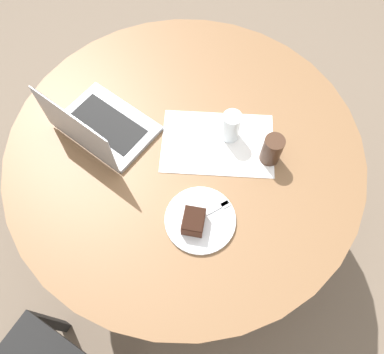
{
  "coord_description": "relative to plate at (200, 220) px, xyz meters",
  "views": [
    {
      "loc": [
        0.02,
        0.65,
        1.84
      ],
      "look_at": [
        -0.02,
        0.13,
        0.77
      ],
      "focal_mm": 35.0,
      "sensor_mm": 36.0,
      "label": 1
    }
  ],
  "objects": [
    {
      "name": "paper_document",
      "position": [
        -0.08,
        -0.28,
        -0.0
      ],
      "size": [
        0.41,
        0.3,
        0.0
      ],
      "rotation": [
        0.0,
        0.0,
        -0.13
      ],
      "color": "white",
      "rests_on": "dining_table"
    },
    {
      "name": "plate",
      "position": [
        0.0,
        0.0,
        0.0
      ],
      "size": [
        0.22,
        0.22,
        0.01
      ],
      "color": "silver",
      "rests_on": "dining_table"
    },
    {
      "name": "laptop",
      "position": [
        0.32,
        -0.35,
        0.03
      ],
      "size": [
        0.39,
        0.39,
        0.21
      ],
      "rotation": [
        0.0,
        0.0,
        8.7
      ],
      "color": "gray",
      "rests_on": "dining_table"
    },
    {
      "name": "water_glass",
      "position": [
        -0.13,
        -0.3,
        0.05
      ],
      "size": [
        0.06,
        0.06,
        0.12
      ],
      "color": "silver",
      "rests_on": "dining_table"
    },
    {
      "name": "dining_table",
      "position": [
        0.03,
        -0.27,
        -0.14
      ],
      "size": [
        1.24,
        1.24,
        0.73
      ],
      "color": "brown",
      "rests_on": "ground_plane"
    },
    {
      "name": "coffee_glass",
      "position": [
        -0.25,
        -0.21,
        0.05
      ],
      "size": [
        0.07,
        0.07,
        0.11
      ],
      "color": "#3D2619",
      "rests_on": "dining_table"
    },
    {
      "name": "ground_plane",
      "position": [
        0.03,
        -0.27,
        -0.74
      ],
      "size": [
        12.0,
        12.0,
        0.0
      ],
      "primitive_type": "plane",
      "color": "#6B5B4C"
    },
    {
      "name": "cake_slice",
      "position": [
        0.02,
        0.01,
        0.03
      ],
      "size": [
        0.08,
        0.09,
        0.05
      ],
      "rotation": [
        0.0,
        0.0,
        4.46
      ],
      "color": "#472619",
      "rests_on": "plate"
    },
    {
      "name": "fork",
      "position": [
        -0.03,
        -0.02,
        0.01
      ],
      "size": [
        0.16,
        0.09,
        0.0
      ],
      "rotation": [
        0.0,
        0.0,
        3.58
      ],
      "color": "silver",
      "rests_on": "plate"
    }
  ]
}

